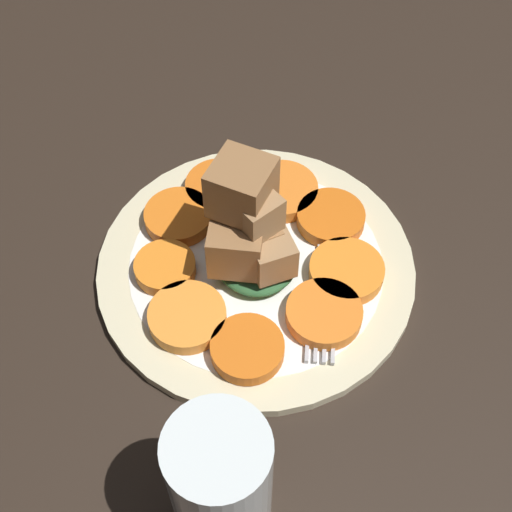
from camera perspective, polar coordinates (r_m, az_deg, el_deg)
table_slab at (r=62.08cm, az=0.00°, el=-1.69°), size 120.00×120.00×2.00cm
plate at (r=60.83cm, az=0.00°, el=-0.88°), size 26.98×26.98×1.05cm
carrot_slice_0 at (r=59.60cm, az=-7.27°, el=-1.18°), size 5.14×5.14×1.26cm
carrot_slice_1 at (r=56.95cm, az=-5.52°, el=-4.86°), size 6.25×6.25×1.26cm
carrot_slice_2 at (r=55.26cm, az=-0.70°, el=-7.43°), size 5.75×5.75×1.26cm
carrot_slice_3 at (r=57.09cm, az=5.46°, el=-4.62°), size 6.14×6.14×1.26cm
carrot_slice_4 at (r=59.58cm, az=7.25°, el=-1.21°), size 6.25×6.25×1.26cm
carrot_slice_5 at (r=62.89cm, az=6.00°, el=3.06°), size 5.99×5.99×1.26cm
carrot_slice_6 at (r=64.61cm, az=2.06°, el=5.23°), size 6.57×6.57×1.26cm
carrot_slice_7 at (r=64.91cm, az=-2.94°, el=5.48°), size 6.18×6.18×1.26cm
carrot_slice_8 at (r=62.98cm, az=-6.23°, el=3.13°), size 5.99×5.99×1.26cm
center_pile at (r=57.03cm, az=-0.50°, el=1.95°), size 8.26×7.81×10.57cm
fork at (r=59.67cm, az=5.37°, el=-1.51°), size 17.38×5.32×0.40cm
water_glass at (r=46.74cm, az=-2.87°, el=-17.63°), size 6.54×6.54×11.85cm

